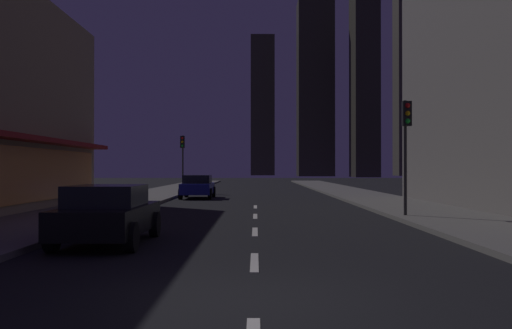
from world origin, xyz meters
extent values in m
cube|color=black|center=(0.00, 32.00, -0.05)|extent=(78.00, 136.00, 0.10)
cube|color=#605E59|center=(7.00, 32.00, 0.07)|extent=(4.00, 76.00, 0.15)
cube|color=#605E59|center=(-7.00, 32.00, 0.07)|extent=(4.00, 76.00, 0.15)
cube|color=silver|center=(0.00, 3.20, 0.01)|extent=(0.16, 2.20, 0.01)
cube|color=silver|center=(0.00, 8.40, 0.01)|extent=(0.16, 2.20, 0.01)
cube|color=silver|center=(0.00, 13.60, 0.01)|extent=(0.16, 2.20, 0.01)
cube|color=silver|center=(0.00, 18.80, 0.01)|extent=(0.16, 2.20, 0.01)
cube|color=#D88C3F|center=(-9.00, 11.97, 1.60)|extent=(0.10, 20.78, 2.20)
cube|color=maroon|center=(-8.60, 11.97, 3.00)|extent=(0.90, 21.38, 0.20)
cube|color=#373429|center=(1.83, 144.37, 19.05)|extent=(6.46, 8.40, 38.10)
cube|color=#322F25|center=(14.36, 125.42, 21.12)|extent=(8.55, 7.80, 42.24)
cube|color=#2F2D23|center=(23.42, 110.83, 20.70)|extent=(5.27, 8.28, 41.39)
cube|color=#464234|center=(40.14, 134.08, 27.16)|extent=(8.17, 6.64, 54.31)
cube|color=black|center=(-3.60, 5.86, 0.61)|extent=(1.80, 4.20, 0.65)
cube|color=black|center=(-3.60, 5.66, 1.17)|extent=(1.64, 2.00, 0.55)
cylinder|color=black|center=(-4.48, 7.26, 0.34)|extent=(0.22, 0.68, 0.68)
cylinder|color=black|center=(-2.72, 7.26, 0.34)|extent=(0.22, 0.68, 0.68)
cylinder|color=black|center=(-4.48, 4.46, 0.34)|extent=(0.22, 0.68, 0.68)
cylinder|color=black|center=(-2.72, 4.46, 0.34)|extent=(0.22, 0.68, 0.68)
sphere|color=white|center=(-4.15, 7.91, 0.67)|extent=(0.18, 0.18, 0.18)
sphere|color=white|center=(-3.05, 7.91, 0.67)|extent=(0.18, 0.18, 0.18)
cube|color=navy|center=(-3.60, 26.58, 0.61)|extent=(1.80, 4.20, 0.65)
cube|color=black|center=(-3.60, 26.38, 1.17)|extent=(1.64, 2.00, 0.55)
cylinder|color=black|center=(-4.48, 27.98, 0.34)|extent=(0.22, 0.68, 0.68)
cylinder|color=black|center=(-2.72, 27.98, 0.34)|extent=(0.22, 0.68, 0.68)
cylinder|color=black|center=(-4.48, 25.18, 0.34)|extent=(0.22, 0.68, 0.68)
cylinder|color=black|center=(-2.72, 25.18, 0.34)|extent=(0.22, 0.68, 0.68)
sphere|color=white|center=(-4.15, 28.63, 0.67)|extent=(0.18, 0.18, 0.18)
sphere|color=white|center=(-3.05, 28.63, 0.67)|extent=(0.18, 0.18, 0.18)
cylinder|color=red|center=(-5.90, 16.04, 0.43)|extent=(0.22, 0.22, 0.55)
sphere|color=red|center=(-5.90, 16.04, 0.70)|extent=(0.21, 0.21, 0.21)
cylinder|color=red|center=(-5.90, 16.04, 0.18)|extent=(0.30, 0.30, 0.06)
cylinder|color=red|center=(-6.06, 16.04, 0.45)|extent=(0.10, 0.10, 0.10)
cylinder|color=red|center=(-5.74, 16.04, 0.45)|extent=(0.10, 0.10, 0.10)
cylinder|color=#2D2D2D|center=(5.50, 12.46, 2.25)|extent=(0.12, 0.12, 4.20)
cube|color=black|center=(5.50, 12.26, 3.85)|extent=(0.32, 0.24, 0.90)
sphere|color=red|center=(5.50, 12.13, 4.13)|extent=(0.18, 0.18, 0.18)
sphere|color=#F2B20C|center=(5.50, 12.13, 3.85)|extent=(0.18, 0.18, 0.18)
sphere|color=#19D833|center=(5.50, 12.13, 3.57)|extent=(0.18, 0.18, 0.18)
cylinder|color=#2D2D2D|center=(-5.50, 33.84, 2.25)|extent=(0.12, 0.12, 4.20)
cube|color=black|center=(-5.50, 33.64, 3.85)|extent=(0.32, 0.24, 0.90)
sphere|color=red|center=(-5.50, 33.51, 4.13)|extent=(0.18, 0.18, 0.18)
sphere|color=#F2B20C|center=(-5.50, 33.51, 3.85)|extent=(0.18, 0.18, 0.18)
sphere|color=#19D833|center=(-5.50, 33.51, 3.57)|extent=(0.18, 0.18, 0.18)
camera|label=1|loc=(0.03, -7.70, 1.86)|focal=38.68mm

